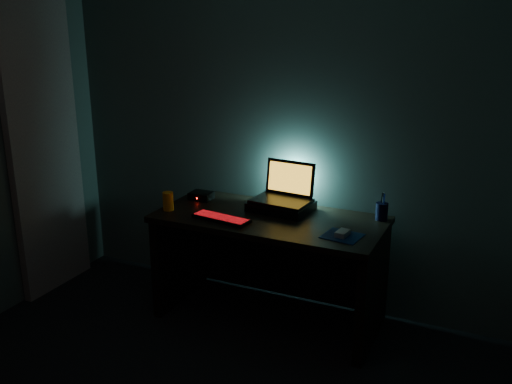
% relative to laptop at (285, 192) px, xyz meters
% --- Properties ---
extents(room, '(3.50, 4.00, 2.50)m').
position_rel_laptop_xyz_m(room, '(-0.02, -1.82, 0.38)').
color(room, black).
rests_on(room, ground).
extents(desk, '(1.50, 0.70, 0.75)m').
position_rel_laptop_xyz_m(desk, '(-0.02, -0.15, -0.38)').
color(desk, black).
rests_on(desk, ground).
extents(curtain, '(0.06, 0.65, 2.30)m').
position_rel_laptop_xyz_m(curtain, '(-1.73, -0.40, 0.28)').
color(curtain, '#C4B29C').
rests_on(curtain, ground).
extents(riser, '(0.42, 0.33, 0.06)m').
position_rel_laptop_xyz_m(riser, '(-0.00, -0.05, -0.09)').
color(riser, black).
rests_on(riser, desk).
extents(laptop, '(0.40, 0.31, 0.26)m').
position_rel_laptop_xyz_m(laptop, '(0.00, 0.00, 0.00)').
color(laptop, black).
rests_on(laptop, riser).
extents(keyboard, '(0.40, 0.18, 0.02)m').
position_rel_laptop_xyz_m(keyboard, '(-0.28, -0.39, -0.11)').
color(keyboard, black).
rests_on(keyboard, desk).
extents(mousepad, '(0.24, 0.23, 0.00)m').
position_rel_laptop_xyz_m(mousepad, '(0.51, -0.34, -0.12)').
color(mousepad, '#0B224D').
rests_on(mousepad, desk).
extents(mouse, '(0.07, 0.11, 0.03)m').
position_rel_laptop_xyz_m(mouse, '(0.51, -0.34, -0.10)').
color(mouse, gray).
rests_on(mouse, mousepad).
extents(pen_cup, '(0.08, 0.08, 0.11)m').
position_rel_laptop_xyz_m(pen_cup, '(0.66, 0.05, -0.06)').
color(pen_cup, black).
rests_on(pen_cup, desk).
extents(juice_glass, '(0.10, 0.10, 0.13)m').
position_rel_laptop_xyz_m(juice_glass, '(-0.70, -0.36, -0.06)').
color(juice_glass, orange).
rests_on(juice_glass, desk).
extents(router, '(0.16, 0.13, 0.05)m').
position_rel_laptop_xyz_m(router, '(-0.62, -0.07, -0.09)').
color(router, black).
rests_on(router, desk).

